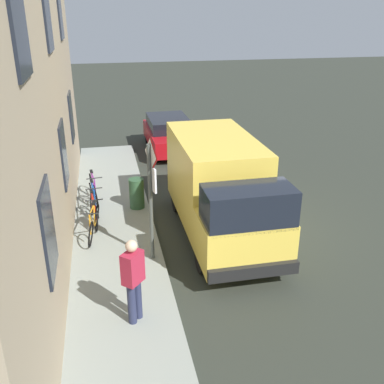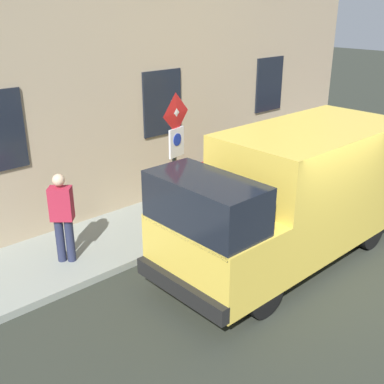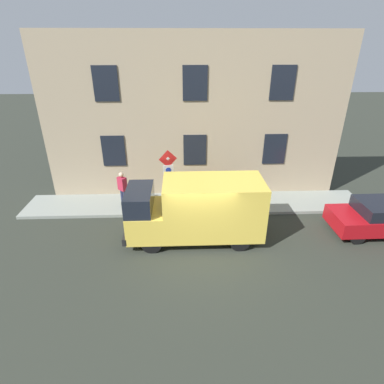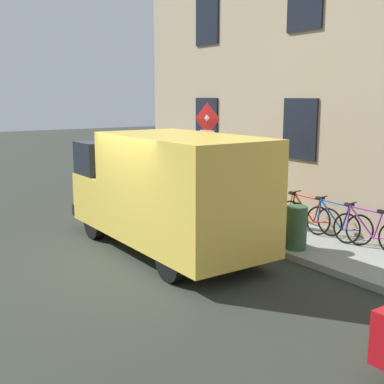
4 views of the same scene
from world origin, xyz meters
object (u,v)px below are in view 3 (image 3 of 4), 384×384
Objects in this scene: sign_post_stacked at (168,173)px; bicycle_blue at (230,190)px; parked_hatchback at (383,216)px; delivery_van at (197,209)px; bicycle_orange at (198,191)px; bicycle_purple at (246,190)px; pedestrian at (123,188)px; litter_bin at (233,200)px; bicycle_red at (214,190)px.

sign_post_stacked reaches higher than bicycle_blue.
sign_post_stacked reaches higher than parked_hatchback.
delivery_van is 3.40m from bicycle_orange.
sign_post_stacked is 4.30m from bicycle_purple.
bicycle_purple is at bearing -128.45° from delivery_van.
sign_post_stacked reaches higher than bicycle_purple.
delivery_van is 3.12× the size of bicycle_purple.
pedestrian is at bearing 0.39° from bicycle_purple.
pedestrian is 5.14m from litter_bin.
bicycle_blue is (0.00, 0.80, 0.00)m from bicycle_purple.
bicycle_blue is 5.22m from pedestrian.
litter_bin is (-0.50, -5.09, -0.48)m from pedestrian.
pedestrian is (0.63, 2.17, -0.98)m from sign_post_stacked.
litter_bin reaches higher than bicycle_red.
delivery_van is at bearing -148.65° from sign_post_stacked.
pedestrian is at bearing 2.81° from bicycle_blue.
parked_hatchback reaches higher than bicycle_orange.
bicycle_red is at bearing -26.06° from parked_hatchback.
parked_hatchback is at bearing 141.10° from bicycle_purple.
delivery_van reaches higher than litter_bin.
bicycle_red is (-0.00, 0.80, 0.00)m from bicycle_blue.
sign_post_stacked is 0.53× the size of delivery_van.
litter_bin reaches higher than bicycle_blue.
bicycle_blue and bicycle_orange have the same top height.
bicycle_orange is at bearing -23.62° from parked_hatchback.
pedestrian reaches higher than litter_bin.
delivery_van is at bearing 95.07° from bicycle_orange.
parked_hatchback reaches higher than litter_bin.
sign_post_stacked is at bearing -64.35° from pedestrian.
delivery_van is 2.80m from litter_bin.
parked_hatchback reaches higher than bicycle_purple.
bicycle_red is at bearing -106.95° from delivery_van.
bicycle_blue is 1.25m from litter_bin.
sign_post_stacked reaches higher than litter_bin.
sign_post_stacked reaches higher than bicycle_red.
pedestrian is (-0.75, 4.33, 0.56)m from bicycle_red.
bicycle_red is (0.00, 1.61, 0.00)m from bicycle_purple.
parked_hatchback reaches higher than bicycle_blue.
litter_bin is at bearing -87.30° from sign_post_stacked.
bicycle_blue is at bearing 173.95° from bicycle_red.
parked_hatchback is 8.07m from bicycle_orange.
delivery_van is 3.85m from bicycle_blue.
bicycle_blue is at bearing -171.65° from bicycle_orange.
delivery_van is at bearing -85.45° from pedestrian.
litter_bin reaches higher than bicycle_purple.
sign_post_stacked is at bearing 26.57° from bicycle_red.
parked_hatchback is 2.35× the size of bicycle_red.
sign_post_stacked is at bearing 19.49° from bicycle_blue.
delivery_van is at bearing 44.85° from bicycle_purple.
parked_hatchback is 2.35× the size of bicycle_orange.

